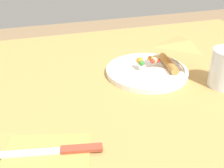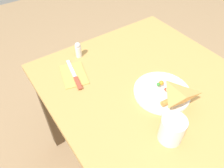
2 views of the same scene
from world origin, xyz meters
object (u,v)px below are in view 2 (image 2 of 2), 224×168
dining_table (160,110)px  milk_glass (172,130)px  napkin_folded (74,74)px  salt_shaker (78,50)px  plate_pizza (163,92)px  butter_knife (74,75)px

dining_table → milk_glass: 0.25m
napkin_folded → salt_shaker: 0.15m
plate_pizza → milk_glass: bearing=143.0°
plate_pizza → butter_knife: 0.41m
plate_pizza → salt_shaker: (0.44, 0.17, 0.03)m
butter_knife → milk_glass: bearing=-153.6°
milk_glass → napkin_folded: (0.50, 0.13, -0.05)m
salt_shaker → napkin_folded: bearing=141.3°
dining_table → plate_pizza: 0.11m
milk_glass → butter_knife: bearing=15.3°
dining_table → salt_shaker: (0.46, 0.17, 0.14)m
milk_glass → dining_table: bearing=-37.9°
plate_pizza → napkin_folded: plate_pizza is taller
dining_table → milk_glass: milk_glass is taller
dining_table → napkin_folded: size_ratio=5.84×
milk_glass → salt_shaker: milk_glass is taller
dining_table → butter_knife: (0.33, 0.26, 0.10)m
plate_pizza → napkin_folded: 0.42m
napkin_folded → salt_shaker: (0.11, -0.09, 0.04)m
butter_knife → salt_shaker: 0.16m
dining_table → milk_glass: size_ratio=10.41×
plate_pizza → milk_glass: size_ratio=2.31×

